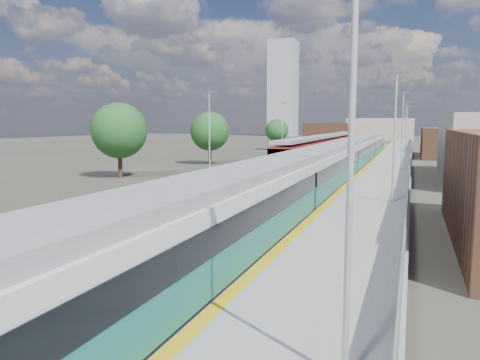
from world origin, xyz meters
The scene contains 11 objects.
ground centered at (0.00, 50.00, 0.00)m, with size 320.00×320.00×0.00m, color #47443A.
ballast_bed centered at (-2.25, 52.50, 0.03)m, with size 10.50×155.00×0.06m, color #565451.
tracks centered at (-1.65, 54.18, 0.11)m, with size 8.96×160.00×0.17m.
platform_right centered at (5.28, 52.49, 0.54)m, with size 4.70×155.00×8.52m.
platform_left centered at (-9.05, 52.49, 0.52)m, with size 4.30×155.00×8.52m.
buildings centered at (-18.12, 138.60, 10.70)m, with size 72.00×185.50×40.00m.
green_train centered at (1.50, 37.97, 2.26)m, with size 2.92×81.13×3.21m.
red_train centered at (-5.50, 70.27, 2.10)m, with size 2.82×57.13×3.56m.
tree_a centered at (-20.36, 34.39, 4.81)m, with size 5.63×5.63×7.64m.
tree_b centered at (-18.07, 51.83, 4.46)m, with size 5.23×5.23×7.08m.
tree_c centered at (-18.79, 87.62, 4.03)m, with size 4.72×4.72×6.40m.
Camera 1 is at (7.56, -6.01, 5.59)m, focal length 35.00 mm.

